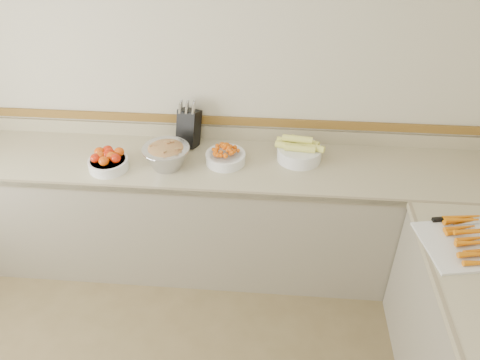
# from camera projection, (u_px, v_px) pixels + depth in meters

# --- Properties ---
(back_wall) EXTENTS (4.00, 0.00, 4.00)m
(back_wall) POSITION_uv_depth(u_px,v_px,m) (196.00, 86.00, 3.16)
(back_wall) COLOR beige
(back_wall) RESTS_ON ground_plane
(counter_back) EXTENTS (4.00, 0.65, 1.08)m
(counter_back) POSITION_uv_depth(u_px,v_px,m) (196.00, 213.00, 3.39)
(counter_back) COLOR tan
(counter_back) RESTS_ON ground_plane
(knife_block) EXTENTS (0.19, 0.20, 0.34)m
(knife_block) POSITION_uv_depth(u_px,v_px,m) (189.00, 127.00, 3.23)
(knife_block) COLOR black
(knife_block) RESTS_ON counter_back
(tomato_bowl) EXTENTS (0.26, 0.26, 0.13)m
(tomato_bowl) POSITION_uv_depth(u_px,v_px,m) (108.00, 161.00, 3.03)
(tomato_bowl) COLOR white
(tomato_bowl) RESTS_ON counter_back
(cherry_tomato_bowl) EXTENTS (0.27, 0.27, 0.14)m
(cherry_tomato_bowl) POSITION_uv_depth(u_px,v_px,m) (225.00, 156.00, 3.09)
(cherry_tomato_bowl) COLOR white
(cherry_tomato_bowl) RESTS_ON counter_back
(corn_bowl) EXTENTS (0.33, 0.30, 0.18)m
(corn_bowl) POSITION_uv_depth(u_px,v_px,m) (299.00, 151.00, 3.12)
(corn_bowl) COLOR white
(corn_bowl) RESTS_ON counter_back
(rhubarb_bowl) EXTENTS (0.31, 0.31, 0.18)m
(rhubarb_bowl) POSITION_uv_depth(u_px,v_px,m) (166.00, 155.00, 3.03)
(rhubarb_bowl) COLOR #B2B2BA
(rhubarb_bowl) RESTS_ON counter_back
(cutting_board) EXTENTS (0.56, 0.47, 0.07)m
(cutting_board) POSITION_uv_depth(u_px,v_px,m) (471.00, 241.00, 2.47)
(cutting_board) COLOR white
(cutting_board) RESTS_ON counter_right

